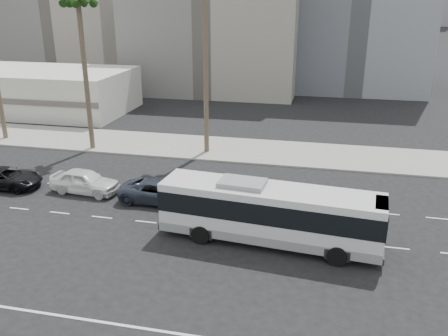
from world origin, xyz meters
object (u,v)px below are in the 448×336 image
(city_bus, at_px, (269,212))
(palm_mid, at_px, (78,1))
(car_a, at_px, (160,192))
(car_b, at_px, (85,181))
(car_c, at_px, (5,178))

(city_bus, distance_m, palm_mid, 25.37)
(car_a, distance_m, car_b, 5.86)
(car_b, height_order, palm_mid, palm_mid)
(car_b, bearing_deg, car_c, 98.61)
(car_b, height_order, car_c, car_b)
(car_b, xyz_separation_m, palm_mid, (-4.33, 9.47, 12.09))
(car_a, relative_size, car_b, 1.10)
(car_c, distance_m, palm_mid, 15.82)
(car_c, bearing_deg, palm_mid, -14.53)
(car_b, xyz_separation_m, car_c, (-6.22, -0.42, -0.12))
(city_bus, relative_size, car_b, 2.52)
(city_bus, xyz_separation_m, car_c, (-20.06, 3.94, -1.15))
(car_a, height_order, palm_mid, palm_mid)
(car_b, relative_size, palm_mid, 0.35)
(car_a, bearing_deg, car_b, 86.68)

